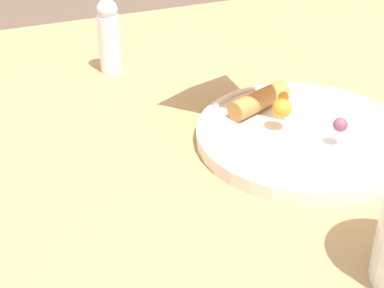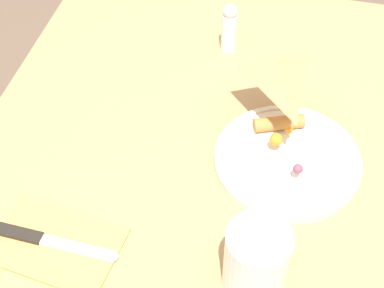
{
  "view_description": "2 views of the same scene",
  "coord_description": "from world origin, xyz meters",
  "px_view_note": "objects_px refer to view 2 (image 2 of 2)",
  "views": [
    {
      "loc": [
        -0.32,
        -0.53,
        1.07
      ],
      "look_at": [
        -0.13,
        -0.07,
        0.77
      ],
      "focal_mm": 55.0,
      "sensor_mm": 36.0,
      "label": 1
    },
    {
      "loc": [
        -0.01,
        -0.69,
        1.47
      ],
      "look_at": [
        -0.14,
        -0.11,
        0.8
      ],
      "focal_mm": 55.0,
      "sensor_mm": 36.0,
      "label": 2
    }
  ],
  "objects_px": {
    "napkin_folded": "(56,244)",
    "salt_shaker": "(229,28)",
    "dining_table": "(280,177)",
    "plate_pizza": "(288,158)",
    "butter_knife": "(50,241)",
    "milk_glass": "(256,261)"
  },
  "relations": [
    {
      "from": "dining_table",
      "to": "napkin_folded",
      "type": "relative_size",
      "value": 5.25
    },
    {
      "from": "milk_glass",
      "to": "plate_pizza",
      "type": "bearing_deg",
      "value": 84.95
    },
    {
      "from": "dining_table",
      "to": "napkin_folded",
      "type": "distance_m",
      "value": 0.43
    },
    {
      "from": "plate_pizza",
      "to": "butter_knife",
      "type": "height_order",
      "value": "plate_pizza"
    },
    {
      "from": "dining_table",
      "to": "plate_pizza",
      "type": "bearing_deg",
      "value": -84.08
    },
    {
      "from": "napkin_folded",
      "to": "salt_shaker",
      "type": "distance_m",
      "value": 0.53
    },
    {
      "from": "dining_table",
      "to": "plate_pizza",
      "type": "distance_m",
      "value": 0.13
    },
    {
      "from": "butter_knife",
      "to": "dining_table",
      "type": "bearing_deg",
      "value": 44.11
    },
    {
      "from": "milk_glass",
      "to": "salt_shaker",
      "type": "relative_size",
      "value": 1.12
    },
    {
      "from": "napkin_folded",
      "to": "plate_pizza",
      "type": "bearing_deg",
      "value": 36.7
    },
    {
      "from": "plate_pizza",
      "to": "napkin_folded",
      "type": "xyz_separation_m",
      "value": [
        -0.31,
        -0.23,
        -0.01
      ]
    },
    {
      "from": "dining_table",
      "to": "napkin_folded",
      "type": "height_order",
      "value": "napkin_folded"
    },
    {
      "from": "plate_pizza",
      "to": "milk_glass",
      "type": "bearing_deg",
      "value": -95.05
    },
    {
      "from": "dining_table",
      "to": "butter_knife",
      "type": "xyz_separation_m",
      "value": [
        -0.31,
        -0.28,
        0.11
      ]
    },
    {
      "from": "dining_table",
      "to": "milk_glass",
      "type": "bearing_deg",
      "value": -92.96
    },
    {
      "from": "milk_glass",
      "to": "napkin_folded",
      "type": "xyz_separation_m",
      "value": [
        -0.29,
        -0.01,
        -0.05
      ]
    },
    {
      "from": "plate_pizza",
      "to": "butter_knife",
      "type": "bearing_deg",
      "value": -144.14
    },
    {
      "from": "napkin_folded",
      "to": "salt_shaker",
      "type": "height_order",
      "value": "salt_shaker"
    },
    {
      "from": "milk_glass",
      "to": "napkin_folded",
      "type": "relative_size",
      "value": 0.58
    },
    {
      "from": "plate_pizza",
      "to": "milk_glass",
      "type": "height_order",
      "value": "milk_glass"
    },
    {
      "from": "butter_knife",
      "to": "salt_shaker",
      "type": "relative_size",
      "value": 1.85
    },
    {
      "from": "milk_glass",
      "to": "butter_knife",
      "type": "xyz_separation_m",
      "value": [
        -0.3,
        -0.01,
        -0.05
      ]
    }
  ]
}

